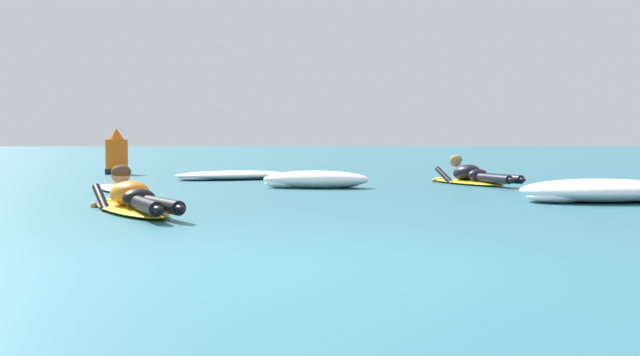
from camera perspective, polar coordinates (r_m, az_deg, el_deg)
name	(u,v)px	position (r m, az deg, el deg)	size (l,w,h in m)	color
ground_plane	(267,181)	(15.26, -3.68, -0.20)	(120.00, 120.00, 0.00)	#2D6B7A
surfer_near	(133,200)	(8.96, -12.64, -1.48)	(1.39, 2.54, 0.53)	yellow
surfer_far	(472,176)	(14.26, 10.33, 0.11)	(1.16, 2.50, 0.54)	yellow
drifting_surfboard	(121,189)	(12.72, -13.46, -0.71)	(1.30, 2.32, 0.16)	white
whitewater_mid_left	(600,191)	(10.86, 18.56, -0.85)	(2.00, 1.19, 0.28)	white
whitewater_mid_right	(316,180)	(13.08, -0.27, -0.13)	(1.79, 1.06, 0.27)	white
whitewater_back	(233,175)	(15.80, -6.00, 0.18)	(2.40, 1.67, 0.17)	white
channel_marker_buoy	(117,156)	(18.41, -13.73, 1.46)	(0.50, 0.50, 0.99)	#EA5B0F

